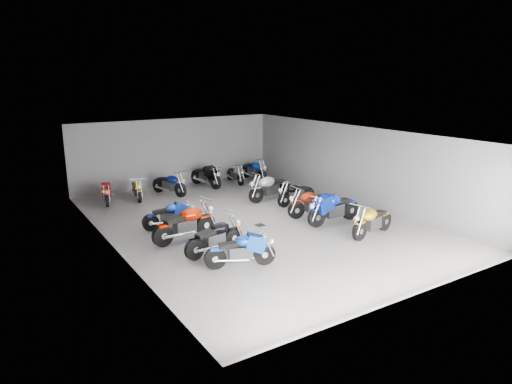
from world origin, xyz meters
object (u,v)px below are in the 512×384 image
motorcycle_left_b (241,250)px  motorcycle_back_d (206,176)px  motorcycle_back_b (137,189)px  motorcycle_right_e (296,193)px  drain_grate (260,225)px  motorcycle_back_c (169,184)px  motorcycle_back_a (107,192)px  motorcycle_right_c (333,208)px  motorcycle_back_f (254,170)px  motorcycle_left_c (215,237)px  motorcycle_right_b (372,221)px  motorcycle_left_d (186,224)px  motorcycle_back_e (236,174)px  motorcycle_left_e (170,215)px  motorcycle_right_d (313,203)px  motorcycle_right_f (270,187)px

motorcycle_left_b → motorcycle_back_d: (3.43, 9.11, 0.05)m
motorcycle_left_b → motorcycle_back_b: (-0.12, 8.60, -0.03)m
motorcycle_back_b → motorcycle_left_b: bearing=100.6°
motorcycle_left_b → motorcycle_right_e: motorcycle_left_b is taller
drain_grate → motorcycle_back_c: (-1.07, 5.78, 0.49)m
motorcycle_back_d → motorcycle_back_a: bearing=-5.6°
motorcycle_right_c → drain_grate: bearing=61.3°
motorcycle_back_b → motorcycle_back_f: 6.21m
motorcycle_left_c → motorcycle_right_b: 5.29m
drain_grate → motorcycle_back_c: 5.90m
motorcycle_right_c → motorcycle_back_b: motorcycle_right_c is taller
motorcycle_left_d → motorcycle_back_e: 8.26m
motorcycle_back_e → motorcycle_left_d: bearing=55.4°
drain_grate → motorcycle_left_e: size_ratio=0.17×
motorcycle_back_b → motorcycle_back_f: size_ratio=0.85×
motorcycle_left_c → motorcycle_right_c: size_ratio=0.88×
motorcycle_back_c → motorcycle_left_d: bearing=52.0°
motorcycle_right_d → motorcycle_back_a: bearing=52.8°
drain_grate → motorcycle_back_d: bearing=80.9°
motorcycle_right_d → motorcycle_left_c: bearing=113.3°
motorcycle_back_a → motorcycle_back_f: motorcycle_back_f is taller
motorcycle_left_c → motorcycle_right_e: motorcycle_left_c is taller
motorcycle_back_f → motorcycle_right_e: bearing=77.6°
motorcycle_back_d → motorcycle_left_b: bearing=58.6°
motorcycle_left_c → motorcycle_back_f: 9.91m
motorcycle_right_f → motorcycle_back_b: 5.73m
drain_grate → motorcycle_right_e: motorcycle_right_e is taller
motorcycle_right_f → motorcycle_back_d: bearing=11.4°
motorcycle_back_a → motorcycle_back_e: motorcycle_back_a is taller
motorcycle_right_c → motorcycle_back_c: size_ratio=1.19×
motorcycle_right_f → motorcycle_back_c: motorcycle_right_f is taller
motorcycle_back_a → motorcycle_back_e: bearing=-162.2°
motorcycle_left_d → motorcycle_back_d: (3.86, 6.34, -0.03)m
motorcycle_right_b → motorcycle_back_a: bearing=24.8°
motorcycle_right_f → motorcycle_back_f: (1.42, 3.57, -0.02)m
motorcycle_back_d → motorcycle_back_e: (1.56, -0.11, -0.09)m
drain_grate → motorcycle_left_e: bearing=153.1°
motorcycle_right_b → motorcycle_back_d: size_ratio=0.96×
motorcycle_left_b → motorcycle_left_d: motorcycle_left_d is taller
motorcycle_right_f → motorcycle_left_c: bearing=124.0°
motorcycle_back_a → motorcycle_right_f: bearing=166.6°
motorcycle_right_b → motorcycle_back_d: 9.34m
motorcycle_right_b → motorcycle_back_b: motorcycle_right_b is taller
motorcycle_left_e → motorcycle_back_c: 4.69m
motorcycle_left_d → motorcycle_back_a: (-0.94, 5.90, -0.08)m
motorcycle_right_b → motorcycle_right_f: bearing=-7.7°
motorcycle_back_b → motorcycle_right_d: bearing=138.5°
motorcycle_left_b → motorcycle_left_d: size_ratio=0.84×
motorcycle_right_b → motorcycle_back_e: bearing=-11.1°
motorcycle_left_d → motorcycle_right_c: motorcycle_right_c is taller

